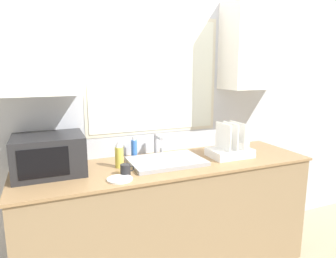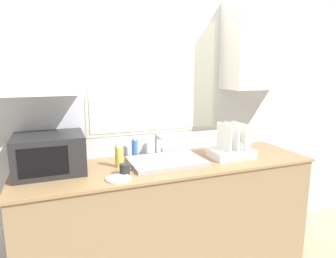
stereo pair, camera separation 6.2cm
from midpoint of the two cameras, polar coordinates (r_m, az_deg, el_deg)
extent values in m
cube|color=#8C7251|center=(2.56, -0.51, -16.58)|extent=(2.27, 0.66, 0.91)
cube|color=#99754C|center=(2.38, -0.53, -6.67)|extent=(2.30, 0.69, 0.02)
cube|color=silver|center=(2.63, -3.53, 3.57)|extent=(6.00, 0.06, 2.60)
cube|color=beige|center=(2.58, -3.38, 10.05)|extent=(1.18, 0.01, 0.99)
cube|color=white|center=(2.57, -3.35, 10.05)|extent=(1.12, 0.01, 0.93)
cube|color=white|center=(2.28, -25.33, 15.43)|extent=(0.60, 0.32, 0.76)
cube|color=white|center=(2.89, 15.88, 14.94)|extent=(0.60, 0.32, 0.76)
cube|color=#9EA0A5|center=(2.37, -1.11, -6.14)|extent=(0.57, 0.40, 0.03)
cylinder|color=#99999E|center=(2.56, -3.04, -3.01)|extent=(0.03, 0.03, 0.19)
cylinder|color=#99999E|center=(2.48, -2.55, -1.61)|extent=(0.03, 0.13, 0.03)
cylinder|color=#99999E|center=(2.59, -1.98, -4.28)|extent=(0.02, 0.02, 0.06)
cube|color=#232326|center=(2.28, -22.45, -4.52)|extent=(0.47, 0.39, 0.27)
cube|color=black|center=(2.09, -23.36, -5.97)|extent=(0.31, 0.01, 0.19)
cube|color=white|center=(2.58, 10.99, -4.42)|extent=(0.35, 0.25, 0.07)
cube|color=white|center=(2.51, 9.78, -1.41)|extent=(0.01, 0.22, 0.22)
cube|color=white|center=(2.55, 11.11, -1.28)|extent=(0.01, 0.22, 0.22)
cube|color=white|center=(2.59, 12.39, -1.14)|extent=(0.01, 0.22, 0.22)
cylinder|color=white|center=(2.59, 13.27, -2.98)|extent=(0.12, 0.12, 0.06)
cylinder|color=#D8CC4C|center=(2.28, -10.04, -5.31)|extent=(0.06, 0.06, 0.16)
cone|color=silver|center=(2.26, -10.14, -2.70)|extent=(0.06, 0.06, 0.06)
cylinder|color=blue|center=(2.51, -7.19, -3.79)|extent=(0.05, 0.05, 0.15)
cylinder|color=white|center=(2.49, -7.24, -1.79)|extent=(0.03, 0.03, 0.03)
cylinder|color=#262628|center=(2.13, -8.96, -7.67)|extent=(0.07, 0.07, 0.08)
torus|color=#262628|center=(2.13, -7.82, -7.45)|extent=(0.04, 0.01, 0.04)
cylinder|color=white|center=(2.05, -10.04, -9.40)|extent=(0.17, 0.17, 0.01)
camera|label=1|loc=(0.03, -90.79, -0.16)|focal=32.00mm
camera|label=2|loc=(0.03, 89.21, 0.16)|focal=32.00mm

